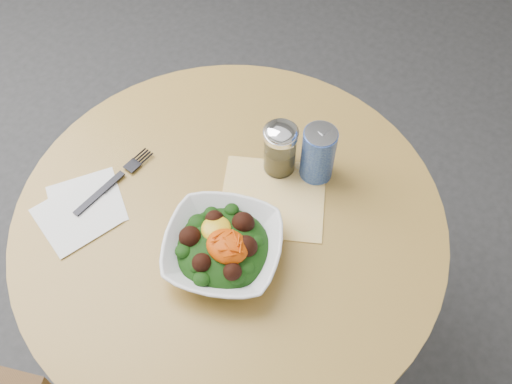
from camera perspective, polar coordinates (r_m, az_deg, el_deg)
ground at (r=1.86m, az=-1.77°, el=-14.69°), size 6.00×6.00×0.00m
table at (r=1.35m, az=-2.37°, el=-6.91°), size 0.90×0.90×0.75m
cloth_napkin at (r=1.21m, az=1.69°, el=-0.57°), size 0.28×0.28×0.00m
paper_napkins at (r=1.24m, az=-17.06°, el=-1.67°), size 0.20×0.23×0.00m
salad_bowl at (r=1.11m, az=-3.31°, el=-5.54°), size 0.30×0.30×0.09m
fork at (r=1.26m, az=-13.81°, el=1.24°), size 0.04×0.22×0.00m
spice_shaker at (r=1.20m, az=2.42°, el=4.37°), size 0.07×0.07×0.13m
beverage_can at (r=1.20m, az=6.23°, el=3.81°), size 0.07×0.07×0.14m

